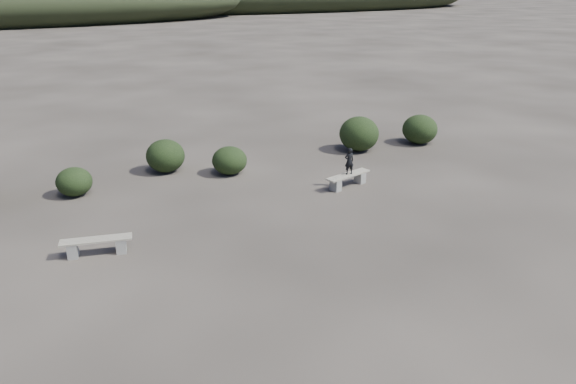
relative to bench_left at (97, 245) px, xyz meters
name	(u,v)px	position (x,y,z in m)	size (l,w,h in m)	color
ground	(356,302)	(4.39, -4.23, -0.24)	(1200.00, 1200.00, 0.00)	#292420
bench_left	(97,245)	(0.00, 0.00, 0.00)	(1.63, 0.60, 0.40)	gray
bench_right	(348,179)	(7.56, 1.58, 0.00)	(1.64, 0.78, 0.40)	gray
seated_person	(349,161)	(7.58, 1.59, 0.57)	(0.30, 0.20, 0.82)	black
shrub_a	(74,182)	(-0.13, 4.24, 0.18)	(1.03, 1.03, 0.85)	black
shrub_b	(165,156)	(2.81, 5.32, 0.30)	(1.26, 1.26, 1.08)	black
shrub_c	(230,160)	(4.65, 4.23, 0.21)	(1.14, 1.14, 0.91)	black
shrub_d	(359,134)	(9.87, 4.81, 0.39)	(1.46, 1.46, 1.27)	black
shrub_e	(420,129)	(12.51, 4.69, 0.32)	(1.34, 1.34, 1.12)	black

